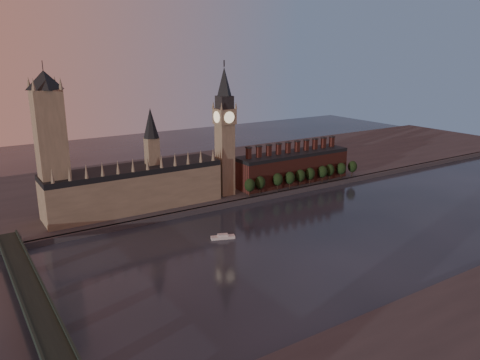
{
  "coord_description": "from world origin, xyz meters",
  "views": [
    {
      "loc": [
        -179.47,
        -205.74,
        117.59
      ],
      "look_at": [
        -11.03,
        55.0,
        31.85
      ],
      "focal_mm": 35.0,
      "sensor_mm": 36.0,
      "label": 1
    }
  ],
  "objects_px": {
    "westminster_bridge": "(37,309)",
    "river_boat": "(223,237)",
    "victoria_tower": "(51,144)",
    "big_ben": "(225,130)"
  },
  "relations": [
    {
      "from": "victoria_tower",
      "to": "river_boat",
      "type": "bearing_deg",
      "value": -42.47
    },
    {
      "from": "westminster_bridge",
      "to": "river_boat",
      "type": "bearing_deg",
      "value": 18.66
    },
    {
      "from": "big_ben",
      "to": "westminster_bridge",
      "type": "relative_size",
      "value": 0.54
    },
    {
      "from": "westminster_bridge",
      "to": "river_boat",
      "type": "distance_m",
      "value": 126.28
    },
    {
      "from": "westminster_bridge",
      "to": "big_ben",
      "type": "bearing_deg",
      "value": 34.33
    },
    {
      "from": "victoria_tower",
      "to": "westminster_bridge",
      "type": "xyz_separation_m",
      "value": [
        -35.0,
        -117.7,
        -51.65
      ]
    },
    {
      "from": "big_ben",
      "to": "river_boat",
      "type": "distance_m",
      "value": 101.97
    },
    {
      "from": "victoria_tower",
      "to": "big_ben",
      "type": "height_order",
      "value": "victoria_tower"
    },
    {
      "from": "victoria_tower",
      "to": "big_ben",
      "type": "relative_size",
      "value": 1.01
    },
    {
      "from": "big_ben",
      "to": "westminster_bridge",
      "type": "height_order",
      "value": "big_ben"
    }
  ]
}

